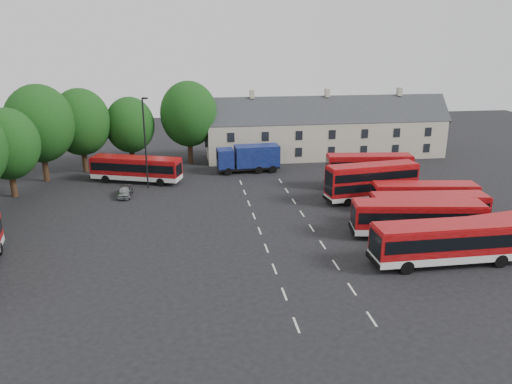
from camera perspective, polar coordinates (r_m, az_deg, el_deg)
The scene contains 15 objects.
ground at distance 45.10m, azimuth 0.79°, elevation -5.41°, with size 140.00×140.00×0.00m, color black.
lane_markings at distance 47.33m, azimuth 3.42°, elevation -4.28°, with size 5.15×33.80×0.01m.
treeline at distance 63.00m, azimuth -21.17°, elevation 6.45°, with size 29.92×32.59×12.01m.
terrace_houses at distance 75.14m, azimuth 7.94°, elevation 6.93°, with size 35.70×7.13×10.06m.
bus_row_a at distance 42.51m, azimuth 21.14°, elevation -5.12°, with size 12.26×2.96×3.46m.
bus_row_b at distance 46.14m, azimuth 25.51°, elevation -4.19°, with size 11.20×4.26×3.09m.
bus_row_c at distance 47.29m, azimuth 18.00°, elevation -2.62°, with size 11.92×4.35×3.30m.
bus_row_d at distance 50.48m, azimuth 19.15°, elevation -1.59°, with size 11.21×3.56×3.11m.
bus_row_e at distance 54.33m, azimuth 18.70°, elevation -0.27°, with size 10.85×3.84×3.00m.
bus_dd_south at distance 55.91m, azimuth 13.08°, elevation 1.33°, with size 10.38×3.61×4.17m.
bus_dd_north at distance 60.59m, azimuth 12.78°, elevation 2.57°, with size 10.16×3.30×4.09m.
bus_north at distance 63.38m, azimuth -13.55°, elevation 2.77°, with size 11.37×6.07×3.15m.
box_truck at distance 66.15m, azimuth -0.79°, elevation 3.98°, with size 8.30×3.03×3.57m.
silver_car at distance 58.39m, azimuth -14.75°, elevation 0.10°, with size 1.47×3.66×1.25m, color #96999D.
lamppost at distance 59.73m, azimuth -12.54°, elevation 5.73°, with size 0.74×0.50×10.76m.
Camera 1 is at (-6.39, -40.98, 17.71)m, focal length 35.00 mm.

